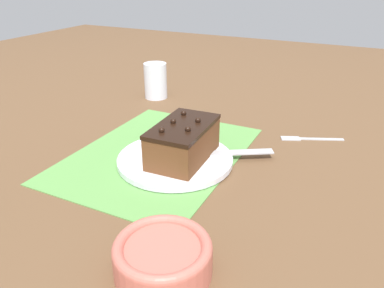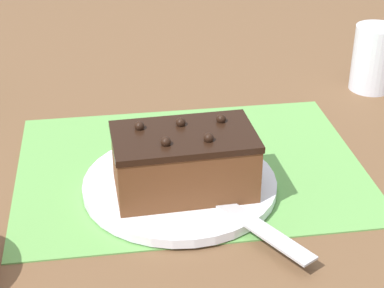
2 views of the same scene
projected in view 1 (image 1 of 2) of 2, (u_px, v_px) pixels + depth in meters
ground_plane at (158, 154)px, 0.84m from camera, size 3.00×3.00×0.00m
placemat_woven at (158, 153)px, 0.84m from camera, size 0.46×0.34×0.00m
cake_plate at (175, 159)px, 0.79m from camera, size 0.24×0.24×0.01m
chocolate_cake at (183, 141)px, 0.77m from camera, size 0.17×0.11×0.09m
serving_knife at (200, 152)px, 0.80m from camera, size 0.14×0.21×0.01m
drinking_glass at (156, 81)px, 1.17m from camera, size 0.07×0.07×0.11m
small_bowl at (163, 257)px, 0.50m from camera, size 0.13×0.13×0.05m
dessert_fork at (307, 138)px, 0.91m from camera, size 0.07×0.14×0.01m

